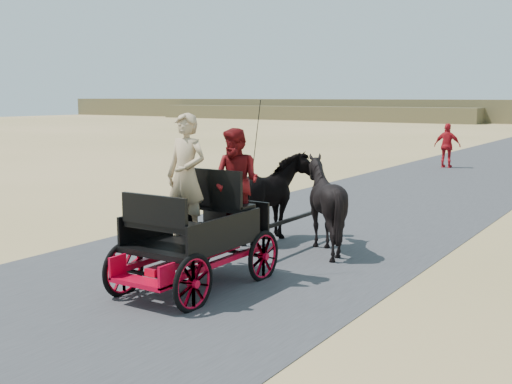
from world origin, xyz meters
The scene contains 9 objects.
ground centered at (0.00, 0.00, 0.00)m, with size 140.00×140.00×0.00m, color tan.
road centered at (0.00, 0.00, 0.01)m, with size 6.00×140.00×0.01m, color #38383A.
ridge_near centered at (-30.00, 58.00, 0.80)m, with size 40.00×4.00×1.60m, color brown.
carriage centered at (0.48, -1.62, 0.36)m, with size 1.30×2.40×0.72m, color black, non-canonical shape.
horse_left centered at (-0.07, 1.38, 0.85)m, with size 0.91×2.01×1.70m, color black.
horse_right centered at (1.03, 1.38, 0.85)m, with size 1.37×1.54×1.70m, color black.
driver_man centered at (0.28, -1.57, 1.62)m, with size 0.66×0.43×1.80m, color tan.
passenger_woman centered at (0.78, -1.02, 1.51)m, with size 0.77×0.60×1.58m, color #660C0F.
pedestrian centered at (-1.11, 16.07, 0.86)m, with size 1.01×0.42×1.73m, color red.
Camera 1 is at (6.13, -8.76, 2.76)m, focal length 45.00 mm.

